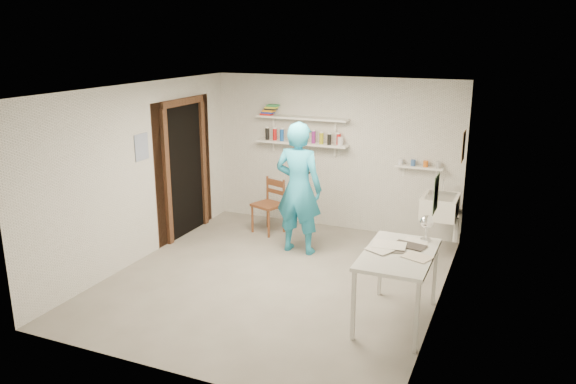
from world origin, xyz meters
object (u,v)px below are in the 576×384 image
at_px(wooden_chair, 268,205).
at_px(wall_clock, 304,163).
at_px(belfast_sink, 440,206).
at_px(man, 299,188).
at_px(desk_lamp, 427,222).
at_px(work_table, 397,287).

bearing_deg(wooden_chair, wall_clock, -5.05).
distance_m(belfast_sink, man, 1.99).
bearing_deg(belfast_sink, desk_lamp, -87.09).
xyz_separation_m(man, wall_clock, (-0.01, 0.22, 0.31)).
height_order(belfast_sink, man, man).
bearing_deg(wooden_chair, work_table, -19.59).
xyz_separation_m(wall_clock, work_table, (1.74, -1.70, -0.85)).
height_order(man, work_table, man).
xyz_separation_m(belfast_sink, wooden_chair, (-2.58, -0.13, -0.25)).
bearing_deg(belfast_sink, man, -159.37).
relative_size(wall_clock, desk_lamp, 2.27).
bearing_deg(wall_clock, work_table, -42.44).
distance_m(man, desk_lamp, 2.18).
xyz_separation_m(wooden_chair, desk_lamp, (2.67, -1.56, 0.56)).
relative_size(wooden_chair, work_table, 0.75).
distance_m(man, wooden_chair, 1.05).
bearing_deg(man, wooden_chair, -35.36).
height_order(wall_clock, work_table, wall_clock).
bearing_deg(belfast_sink, work_table, -92.89).
relative_size(belfast_sink, man, 0.32).
bearing_deg(work_table, desk_lamp, 67.58).
relative_size(man, work_table, 1.58).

